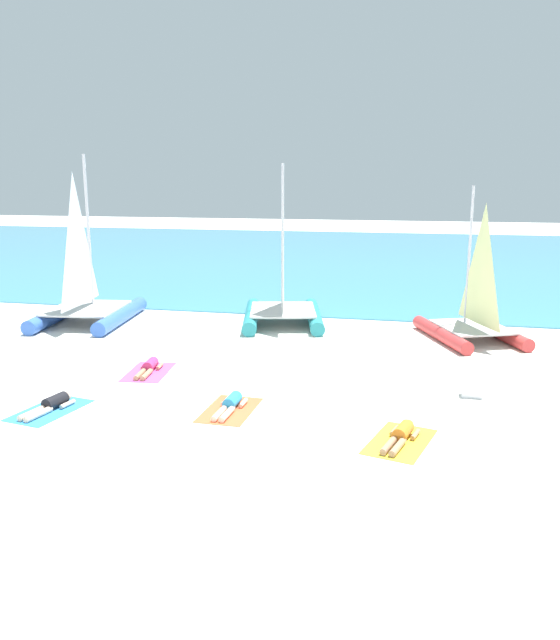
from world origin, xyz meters
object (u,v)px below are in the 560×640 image
(sailboat_teal, at_px, (283,301))
(sunbather_rightmost, at_px, (401,435))
(sailboat_blue, at_px, (87,299))
(towel_leftmost, at_px, (50,410))
(towel_rightmost, at_px, (400,442))
(sailboat_red, at_px, (472,318))
(sunbather_center_right, at_px, (231,404))
(cooler_box, at_px, (472,390))
(towel_center_left, at_px, (149,372))
(sunbather_leftmost, at_px, (51,404))
(sunbather_center_left, at_px, (149,367))
(towel_center_right, at_px, (230,410))

(sailboat_teal, xyz_separation_m, sunbather_rightmost, (4.70, -10.00, -0.73))
(sailboat_blue, distance_m, towel_leftmost, 9.40)
(towel_rightmost, bearing_deg, towel_leftmost, 179.74)
(sailboat_red, bearing_deg, sunbather_center_right, -149.30)
(cooler_box, bearing_deg, sailboat_teal, 132.63)
(towel_center_left, distance_m, sunbather_center_right, 3.84)
(sailboat_red, relative_size, towel_rightmost, 2.65)
(sailboat_blue, xyz_separation_m, sunbather_center_right, (7.87, -7.55, -0.78))
(towel_center_left, bearing_deg, towel_rightmost, -25.35)
(sunbather_rightmost, relative_size, cooler_box, 3.11)
(sunbather_leftmost, relative_size, sunbather_center_right, 1.00)
(sunbather_center_left, bearing_deg, towel_center_left, -90.00)
(sailboat_red, xyz_separation_m, cooler_box, (-0.33, -5.82, -0.57))
(towel_center_right, bearing_deg, sunbather_center_right, 88.52)
(towel_center_right, relative_size, sunbather_rightmost, 1.22)
(sunbather_center_right, height_order, cooler_box, cooler_box)
(sailboat_red, height_order, towel_leftmost, sailboat_red)
(sailboat_teal, relative_size, sunbather_leftmost, 3.71)
(sunbather_leftmost, height_order, sunbather_center_right, same)
(towel_center_left, xyz_separation_m, sunbather_center_left, (-0.01, 0.07, 0.13))
(towel_leftmost, relative_size, towel_center_right, 1.00)
(towel_center_left, bearing_deg, towel_leftmost, -106.77)
(towel_rightmost, distance_m, cooler_box, 3.60)
(towel_center_left, bearing_deg, sunbather_center_left, 97.15)
(sailboat_teal, distance_m, sunbather_center_right, 9.08)
(towel_rightmost, bearing_deg, cooler_box, 63.16)
(sunbather_rightmost, height_order, cooler_box, cooler_box)
(sunbather_leftmost, relative_size, cooler_box, 3.13)
(sailboat_blue, height_order, sunbather_leftmost, sailboat_blue)
(towel_center_left, xyz_separation_m, towel_center_right, (3.08, -2.34, 0.00))
(sailboat_red, distance_m, towel_center_right, 10.01)
(sunbather_leftmost, xyz_separation_m, towel_rightmost, (7.99, -0.10, -0.13))
(sailboat_red, distance_m, sunbather_rightmost, 9.20)
(cooler_box, bearing_deg, sunbather_leftmost, -162.09)
(sunbather_rightmost, bearing_deg, sunbather_center_right, -179.40)
(towel_center_left, xyz_separation_m, sunbather_center_right, (3.08, -2.28, 0.13))
(sunbather_center_right, height_order, sunbather_rightmost, same)
(towel_center_right, xyz_separation_m, cooler_box, (5.56, 2.23, 0.17))
(sailboat_teal, distance_m, sunbather_leftmost, 10.52)
(sunbather_center_left, relative_size, towel_rightmost, 0.83)
(sunbather_center_left, height_order, towel_rightmost, sunbather_center_left)
(sailboat_blue, relative_size, sunbather_leftmost, 3.92)
(sailboat_teal, xyz_separation_m, cooler_box, (6.31, -6.86, -0.68))
(towel_leftmost, xyz_separation_m, sunbather_center_left, (0.98, 3.35, 0.13))
(towel_center_left, xyz_separation_m, sunbather_rightmost, (7.03, -3.26, 0.13))
(towel_center_right, xyz_separation_m, sunbather_center_right, (0.00, 0.07, 0.13))
(towel_center_left, bearing_deg, sunbather_leftmost, -106.90)
(towel_center_left, distance_m, sunbather_center_left, 0.14)
(sunbather_center_right, bearing_deg, sunbather_rightmost, -12.46)
(sailboat_blue, distance_m, sunbather_leftmost, 9.34)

